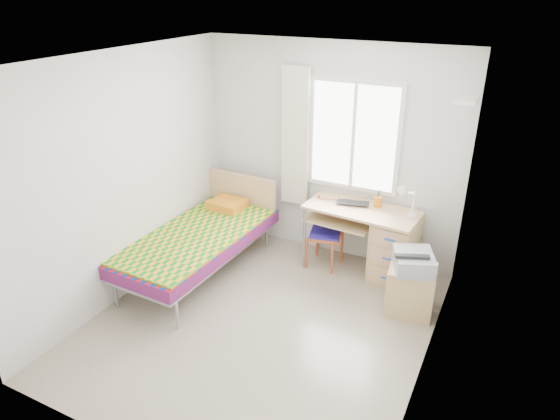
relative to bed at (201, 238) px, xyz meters
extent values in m
plane|color=#BCAD93|center=(1.11, -0.58, -0.44)|extent=(3.50, 3.50, 0.00)
plane|color=white|center=(1.11, -0.58, 2.16)|extent=(3.50, 3.50, 0.00)
plane|color=silver|center=(1.11, 1.17, 0.86)|extent=(3.20, 0.00, 3.20)
plane|color=silver|center=(-0.49, -0.58, 0.86)|extent=(0.00, 3.50, 3.50)
plane|color=silver|center=(2.71, -0.58, 0.86)|extent=(0.00, 3.50, 3.50)
cube|color=white|center=(1.41, 1.15, 1.11)|extent=(1.10, 0.04, 1.30)
cube|color=white|center=(1.41, 1.14, 1.11)|extent=(1.00, 0.02, 1.20)
cube|color=white|center=(1.41, 1.14, 1.11)|extent=(0.04, 0.02, 1.20)
cube|color=white|center=(0.69, 1.10, 1.01)|extent=(0.35, 0.05, 1.70)
cube|color=white|center=(2.60, 0.82, 1.71)|extent=(0.20, 0.32, 0.03)
cube|color=#97999F|center=(0.00, -0.07, -0.09)|extent=(1.03, 2.13, 0.06)
cube|color=red|center=(0.00, -0.07, 0.00)|extent=(1.07, 2.16, 0.15)
cube|color=#EBA810|center=(0.00, -0.09, 0.08)|extent=(1.05, 2.03, 0.03)
cube|color=tan|center=(0.00, 0.94, 0.18)|extent=(1.00, 0.09, 0.58)
cube|color=orange|center=(-0.05, 0.67, 0.15)|extent=(0.43, 0.37, 0.10)
cylinder|color=#97999F|center=(-0.40, -1.02, -0.28)|extent=(0.04, 0.04, 0.34)
cylinder|color=#97999F|center=(0.40, 0.87, -0.28)|extent=(0.04, 0.04, 0.34)
cube|color=tan|center=(1.66, 0.86, 0.35)|extent=(1.33, 0.69, 0.03)
cube|color=tan|center=(2.08, 0.86, -0.06)|extent=(0.49, 0.60, 0.78)
cube|color=tan|center=(1.42, 0.86, 0.18)|extent=(0.83, 0.61, 0.02)
cylinder|color=#97999F|center=(1.05, 0.61, -0.06)|extent=(0.03, 0.03, 0.78)
cylinder|color=#97999F|center=(1.05, 1.11, -0.06)|extent=(0.03, 0.03, 0.78)
cube|color=#9A431D|center=(1.25, 0.79, -0.04)|extent=(0.44, 0.44, 0.04)
cube|color=#241A94|center=(1.25, 0.79, -0.01)|extent=(0.42, 0.42, 0.04)
cube|color=#9A431D|center=(1.25, 0.95, 0.21)|extent=(0.32, 0.11, 0.36)
cylinder|color=#9A431D|center=(1.09, 0.62, -0.24)|extent=(0.03, 0.03, 0.41)
cylinder|color=#9A431D|center=(1.41, 0.95, -0.03)|extent=(0.04, 0.04, 0.83)
cube|color=tan|center=(2.40, 0.31, -0.19)|extent=(0.52, 0.48, 0.52)
cube|color=tan|center=(2.16, 0.31, -0.07)|extent=(0.06, 0.38, 0.19)
cube|color=tan|center=(2.16, 0.31, -0.28)|extent=(0.06, 0.38, 0.19)
cube|color=gray|center=(2.40, 0.29, 0.16)|extent=(0.51, 0.55, 0.18)
cube|color=black|center=(2.40, 0.29, 0.25)|extent=(0.41, 0.44, 0.02)
imported|color=black|center=(1.53, 0.87, 0.38)|extent=(0.42, 0.32, 0.03)
cylinder|color=orange|center=(1.79, 1.01, 0.42)|extent=(0.10, 0.10, 0.12)
cylinder|color=white|center=(2.22, 0.89, 0.38)|extent=(0.10, 0.10, 0.03)
cylinder|color=white|center=(2.22, 0.89, 0.53)|extent=(0.02, 0.12, 0.28)
cylinder|color=white|center=(2.20, 0.81, 0.68)|extent=(0.13, 0.25, 0.12)
cone|color=white|center=(2.12, 0.71, 0.71)|extent=(0.15, 0.16, 0.13)
imported|color=gray|center=(1.51, 0.87, 0.15)|extent=(0.21, 0.25, 0.02)
camera|label=1|loc=(3.14, -4.19, 2.74)|focal=32.00mm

